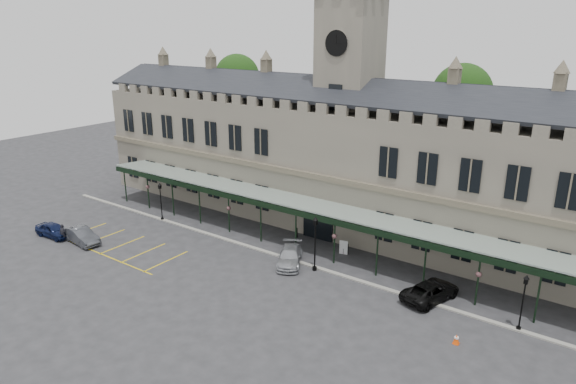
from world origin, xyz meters
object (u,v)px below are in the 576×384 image
Objects in this scene: lamp_post_left at (161,198)px; sign_board at (343,248)px; station_building at (346,163)px; person_b at (73,235)px; traffic_cone at (456,339)px; car_left_b at (81,236)px; lamp_post_mid at (315,239)px; lamp_post_right at (523,298)px; car_van at (430,291)px; person_a at (63,233)px; clock_tower at (349,95)px; car_left_a at (54,230)px; car_taxi at (290,256)px.

lamp_post_left reaches higher than sign_board.
station_building reaches higher than person_b.
car_left_b is (-33.95, -4.54, 0.40)m from traffic_cone.
person_b is at bearing -158.93° from lamp_post_mid.
station_building is at bearing 151.93° from lamp_post_right.
sign_board is at bearing 85.04° from lamp_post_mid.
car_left_b is at bearing 32.84° from car_van.
station_building is at bearing 22.42° from person_a.
clock_tower is at bearing 107.30° from lamp_post_mid.
car_left_a is at bearing 106.57° from car_left_b.
station_building reaches higher than lamp_post_left.
person_b is at bearing -133.50° from clock_tower.
car_left_a is 1.81m from person_a.
lamp_post_right reaches higher than car_left_b.
lamp_post_left is 6.02× the size of traffic_cone.
car_left_b is 0.90× the size of car_van.
lamp_post_mid is at bearing -178.16° from lamp_post_right.
car_van is at bearing -33.91° from sign_board.
car_van is 3.30× the size of person_b.
lamp_post_left reaches higher than car_left_b.
lamp_post_right is 2.40× the size of person_a.
car_left_a is 23.59m from car_taxi.
person_a is at bearing 33.36° from car_van.
lamp_post_right is 37.87m from car_left_b.
station_building is 22.63m from traffic_cone.
car_van is (13.00, -9.90, -12.42)m from clock_tower.
person_b is (-37.66, -8.87, -1.69)m from lamp_post_right.
traffic_cone is at bearing -77.19° from car_left_b.
sign_board is 0.29× the size of car_left_b.
sign_board is at bearing -66.66° from car_left_a.
car_left_b is (-1.61, -8.39, -1.70)m from lamp_post_left.
person_b is at bearing -105.38° from lamp_post_left.
traffic_cone is at bearing -126.28° from lamp_post_right.
car_taxi is at bearing 168.11° from traffic_cone.
car_left_a is 2.70× the size of person_b.
clock_tower is 16.40× the size of person_b.
car_left_a is 35.36m from car_van.
traffic_cone is (-2.91, -3.96, -2.11)m from lamp_post_right.
station_building is 34.93× the size of person_a.
lamp_post_mid reaches higher than car_left_b.
car_left_a is at bearing -137.08° from station_building.
lamp_post_mid is at bearing -1.19° from lamp_post_left.
person_a is (-38.56, -9.32, -1.59)m from lamp_post_right.
station_building is at bearing -90.00° from clock_tower.
car_taxi is at bearing -137.29° from sign_board.
car_van reaches higher than traffic_cone.
lamp_post_right reaches higher than car_van.
traffic_cone is (16.45, -14.28, -6.13)m from station_building.
person_b reaches higher than car_taxi.
person_a is at bearing -134.35° from station_building.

